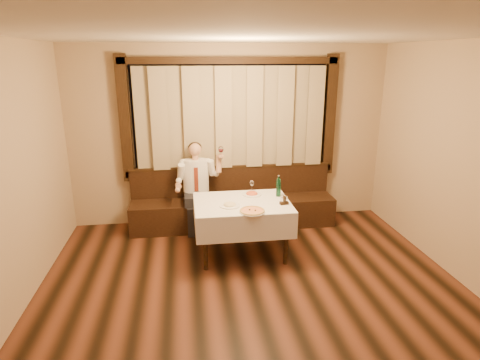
{
  "coord_description": "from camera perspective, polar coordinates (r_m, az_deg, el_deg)",
  "views": [
    {
      "loc": [
        -0.72,
        -3.25,
        2.6
      ],
      "look_at": [
        0.0,
        1.9,
        1.0
      ],
      "focal_mm": 30.0,
      "sensor_mm": 36.0,
      "label": 1
    }
  ],
  "objects": [
    {
      "name": "dining_table",
      "position": [
        5.37,
        0.3,
        -4.19
      ],
      "size": [
        1.27,
        0.97,
        0.76
      ],
      "color": "black",
      "rests_on": "ground"
    },
    {
      "name": "table_wine_glass",
      "position": [
        5.67,
        1.7,
        -0.51
      ],
      "size": [
        0.07,
        0.07,
        0.18
      ],
      "rotation": [
        0.0,
        0.0,
        0.32
      ],
      "color": "white",
      "rests_on": "dining_table"
    },
    {
      "name": "green_bottle",
      "position": [
        5.53,
        5.5,
        -1.04
      ],
      "size": [
        0.07,
        0.07,
        0.3
      ],
      "rotation": [
        0.0,
        0.0,
        0.21
      ],
      "color": "#0F4629",
      "rests_on": "dining_table"
    },
    {
      "name": "pasta_red",
      "position": [
        5.59,
        1.69,
        -1.77
      ],
      "size": [
        0.27,
        0.27,
        0.09
      ],
      "rotation": [
        0.0,
        0.0,
        -0.12
      ],
      "color": "white",
      "rests_on": "dining_table"
    },
    {
      "name": "room",
      "position": [
        4.42,
        1.66,
        2.68
      ],
      "size": [
        5.01,
        6.01,
        2.81
      ],
      "color": "black",
      "rests_on": "ground"
    },
    {
      "name": "pizza",
      "position": [
        4.99,
        1.74,
        -4.42
      ],
      "size": [
        0.33,
        0.33,
        0.03
      ],
      "rotation": [
        0.0,
        0.0,
        -0.05
      ],
      "color": "white",
      "rests_on": "dining_table"
    },
    {
      "name": "banquette",
      "position": [
        6.44,
        -1.02,
        -3.73
      ],
      "size": [
        3.2,
        0.61,
        0.94
      ],
      "color": "black",
      "rests_on": "ground"
    },
    {
      "name": "cruet_caddy",
      "position": [
        5.26,
        6.29,
        -3.03
      ],
      "size": [
        0.12,
        0.07,
        0.12
      ],
      "rotation": [
        0.0,
        0.0,
        0.16
      ],
      "color": "black",
      "rests_on": "dining_table"
    },
    {
      "name": "pasta_cream",
      "position": [
        5.17,
        -1.48,
        -3.36
      ],
      "size": [
        0.27,
        0.27,
        0.09
      ],
      "rotation": [
        0.0,
        0.0,
        -0.15
      ],
      "color": "white",
      "rests_on": "dining_table"
    },
    {
      "name": "seated_man",
      "position": [
        6.15,
        -6.2,
        0.0
      ],
      "size": [
        0.74,
        0.55,
        1.37
      ],
      "color": "black",
      "rests_on": "ground"
    }
  ]
}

